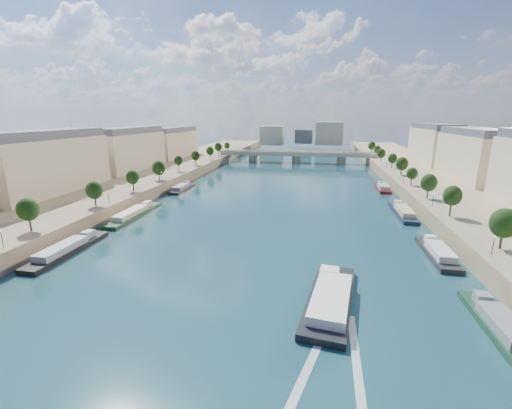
% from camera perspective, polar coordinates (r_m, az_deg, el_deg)
% --- Properties ---
extents(ground, '(700.00, 700.00, 0.00)m').
position_cam_1_polar(ground, '(135.15, 3.36, 0.26)').
color(ground, '#0B2A31').
rests_on(ground, ground).
extents(quay_left, '(44.00, 520.00, 5.00)m').
position_cam_1_polar(quay_left, '(159.75, -23.21, 2.26)').
color(quay_left, '#9E8460').
rests_on(quay_left, ground).
extents(quay_right, '(44.00, 520.00, 5.00)m').
position_cam_1_polar(quay_right, '(145.10, 32.88, -0.10)').
color(quay_right, '#9E8460').
rests_on(quay_right, ground).
extents(pave_left, '(14.00, 520.00, 0.10)m').
position_cam_1_polar(pave_left, '(151.54, -18.56, 3.05)').
color(pave_left, gray).
rests_on(pave_left, quay_left).
extents(pave_right, '(14.00, 520.00, 0.10)m').
position_cam_1_polar(pave_right, '(139.40, 27.34, 1.19)').
color(pave_right, gray).
rests_on(pave_right, quay_right).
extents(trees_left, '(4.80, 268.80, 8.26)m').
position_cam_1_polar(trees_left, '(151.40, -17.70, 5.20)').
color(trees_left, '#382B1E').
rests_on(trees_left, ground).
extents(trees_right, '(4.80, 268.80, 8.26)m').
position_cam_1_polar(trees_right, '(147.26, 25.76, 4.18)').
color(trees_right, '#382B1E').
rests_on(trees_right, ground).
extents(lamps_left, '(0.36, 200.36, 4.28)m').
position_cam_1_polar(lamps_left, '(140.30, -18.96, 3.27)').
color(lamps_left, black).
rests_on(lamps_left, ground).
extents(lamps_right, '(0.36, 200.36, 4.28)m').
position_cam_1_polar(lamps_right, '(142.31, 25.18, 2.82)').
color(lamps_right, black).
rests_on(lamps_right, ground).
extents(buildings_left, '(16.00, 226.00, 23.20)m').
position_cam_1_polar(buildings_left, '(174.78, -25.13, 7.68)').
color(buildings_left, beige).
rests_on(buildings_left, ground).
extents(buildings_right, '(16.00, 226.00, 23.20)m').
position_cam_1_polar(buildings_right, '(158.99, 36.32, 5.65)').
color(buildings_right, beige).
rests_on(buildings_right, ground).
extents(skyline, '(79.00, 42.00, 22.00)m').
position_cam_1_polar(skyline, '(350.21, 8.41, 11.45)').
color(skyline, beige).
rests_on(skyline, ground).
extents(bridge, '(112.00, 12.00, 8.15)m').
position_cam_1_polar(bridge, '(251.99, 6.75, 8.10)').
color(bridge, '#C1B79E').
rests_on(bridge, ground).
extents(tour_barge, '(11.23, 27.41, 3.70)m').
position_cam_1_polar(tour_barge, '(66.63, 12.27, -15.06)').
color(tour_barge, black).
rests_on(tour_barge, ground).
extents(wake, '(11.17, 26.02, 0.04)m').
position_cam_1_polar(wake, '(53.41, 12.76, -24.79)').
color(wake, silver).
rests_on(wake, ground).
extents(moored_barges_left, '(5.00, 156.59, 3.60)m').
position_cam_1_polar(moored_barges_left, '(101.18, -27.76, -6.00)').
color(moored_barges_left, '#1D2B40').
rests_on(moored_barges_left, ground).
extents(moored_barges_right, '(5.00, 164.12, 3.60)m').
position_cam_1_polar(moored_barges_right, '(97.18, 27.75, -6.82)').
color(moored_barges_right, black).
rests_on(moored_barges_right, ground).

